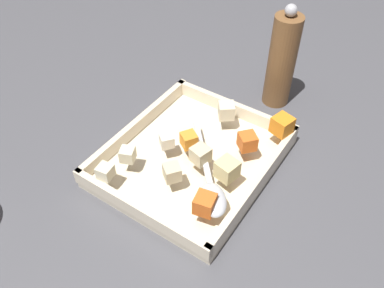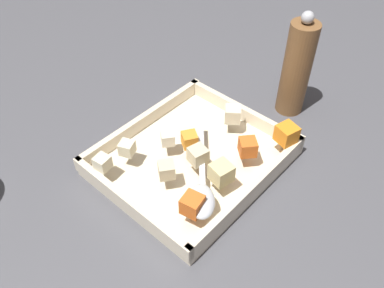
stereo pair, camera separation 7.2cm
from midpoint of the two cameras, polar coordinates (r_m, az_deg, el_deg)
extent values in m
plane|color=#4C4C51|center=(0.76, 3.54, -3.33)|extent=(4.00, 4.00, 0.00)
cube|color=beige|center=(0.75, 2.74, -2.64)|extent=(0.32, 0.28, 0.01)
cube|color=beige|center=(0.80, -4.45, 3.05)|extent=(0.32, 0.01, 0.03)
cube|color=beige|center=(0.69, 11.24, -6.73)|extent=(0.32, 0.01, 0.03)
cube|color=beige|center=(0.83, 9.66, 4.25)|extent=(0.01, 0.28, 0.03)
cube|color=beige|center=(0.67, -5.88, -8.64)|extent=(0.01, 0.28, 0.03)
cube|color=orange|center=(0.63, 3.37, -8.70)|extent=(0.04, 0.04, 0.03)
cube|color=orange|center=(0.72, 10.72, -0.55)|extent=(0.04, 0.04, 0.03)
cube|color=orange|center=(0.76, 15.89, 1.26)|extent=(0.04, 0.04, 0.03)
cube|color=orange|center=(0.73, 2.67, 0.63)|extent=(0.04, 0.04, 0.03)
cube|color=beige|center=(0.78, 8.40, 4.10)|extent=(0.04, 0.04, 0.03)
cube|color=beige|center=(0.69, -9.66, -2.76)|extent=(0.03, 0.03, 0.02)
cube|color=beige|center=(0.69, 3.81, -1.75)|extent=(0.04, 0.04, 0.03)
cube|color=#E0CC89|center=(0.67, 7.25, -4.20)|extent=(0.04, 0.04, 0.03)
cube|color=beige|center=(0.71, -6.34, -0.71)|extent=(0.03, 0.03, 0.02)
cube|color=beige|center=(0.67, -0.71, -3.74)|extent=(0.04, 0.04, 0.03)
cube|color=silver|center=(0.73, -0.63, 0.68)|extent=(0.03, 0.03, 0.02)
ellipsoid|color=silver|center=(0.64, 4.64, -8.25)|extent=(0.08, 0.08, 0.02)
cube|color=silver|center=(0.72, 4.05, -1.34)|extent=(0.12, 0.11, 0.01)
cylinder|color=brown|center=(0.85, 16.92, 9.92)|extent=(0.06, 0.06, 0.20)
sphere|color=#B7B7BC|center=(0.80, 18.63, 16.48)|extent=(0.02, 0.02, 0.02)
camera|label=1|loc=(0.04, -87.13, 2.83)|focal=37.80mm
camera|label=2|loc=(0.04, 92.87, -2.83)|focal=37.80mm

